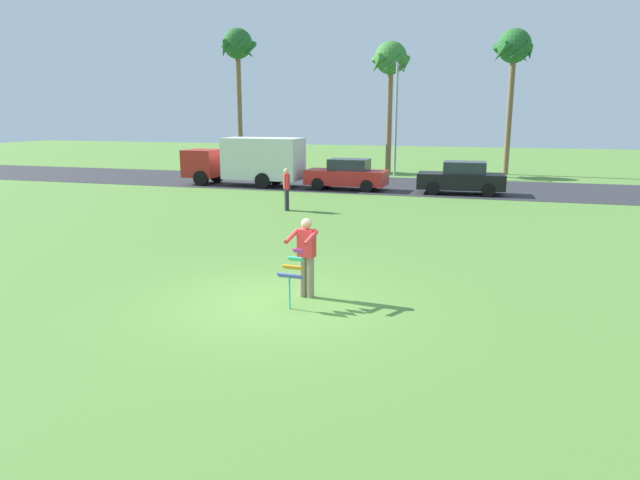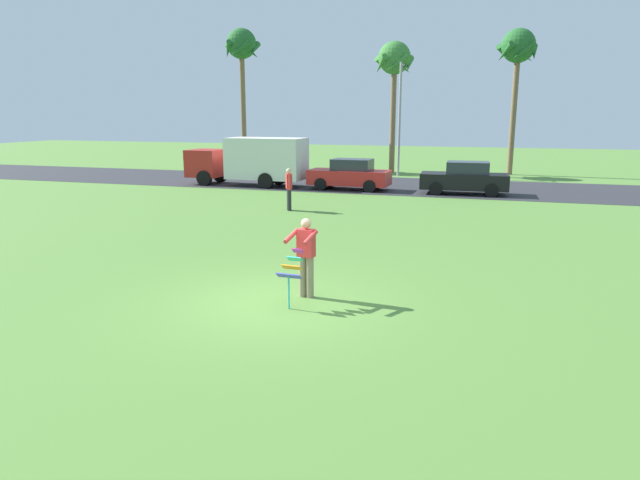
# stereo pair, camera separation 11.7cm
# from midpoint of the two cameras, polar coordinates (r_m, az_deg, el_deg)

# --- Properties ---
(ground_plane) EXTENTS (120.00, 120.00, 0.00)m
(ground_plane) POSITION_cam_midpoint_polar(r_m,az_deg,el_deg) (11.97, -4.63, -6.36)
(ground_plane) COLOR #568438
(road_strip) EXTENTS (120.00, 8.00, 0.01)m
(road_strip) POSITION_cam_midpoint_polar(r_m,az_deg,el_deg) (31.55, 9.04, 5.40)
(road_strip) COLOR #2D2D33
(road_strip) RESTS_ON ground
(person_kite_flyer) EXTENTS (0.60, 0.70, 1.73)m
(person_kite_flyer) POSITION_cam_midpoint_polar(r_m,az_deg,el_deg) (12.05, -1.68, -1.48)
(person_kite_flyer) COLOR gray
(person_kite_flyer) RESTS_ON ground
(kite_held) EXTENTS (0.52, 0.65, 1.17)m
(kite_held) POSITION_cam_midpoint_polar(r_m,az_deg,el_deg) (11.52, -3.09, -2.98)
(kite_held) COLOR #D83399
(kite_held) RESTS_ON ground
(parked_truck_red_cab) EXTENTS (6.75, 2.24, 2.62)m
(parked_truck_red_cab) POSITION_cam_midpoint_polar(r_m,az_deg,el_deg) (31.42, -7.24, 8.00)
(parked_truck_red_cab) COLOR #B2231E
(parked_truck_red_cab) RESTS_ON ground
(parked_car_red) EXTENTS (4.25, 1.94, 1.60)m
(parked_car_red) POSITION_cam_midpoint_polar(r_m,az_deg,el_deg) (29.69, 2.62, 6.59)
(parked_car_red) COLOR red
(parked_car_red) RESTS_ON ground
(parked_car_black) EXTENTS (4.26, 1.96, 1.60)m
(parked_car_black) POSITION_cam_midpoint_polar(r_m,az_deg,el_deg) (28.84, 14.00, 6.05)
(parked_car_black) COLOR black
(parked_car_black) RESTS_ON ground
(palm_tree_left_near) EXTENTS (2.58, 2.71, 9.76)m
(palm_tree_left_near) POSITION_cam_midpoint_polar(r_m,az_deg,el_deg) (42.29, -8.39, 18.40)
(palm_tree_left_near) COLOR brown
(palm_tree_left_near) RESTS_ON ground
(palm_tree_right_near) EXTENTS (2.58, 2.71, 8.47)m
(palm_tree_right_near) POSITION_cam_midpoint_polar(r_m,az_deg,el_deg) (38.52, 7.05, 17.25)
(palm_tree_right_near) COLOR brown
(palm_tree_right_near) RESTS_ON ground
(palm_tree_centre_far) EXTENTS (2.58, 2.71, 9.09)m
(palm_tree_centre_far) POSITION_cam_midpoint_polar(r_m,az_deg,el_deg) (39.21, 18.88, 17.45)
(palm_tree_centre_far) COLOR brown
(palm_tree_centre_far) RESTS_ON ground
(streetlight_pole) EXTENTS (0.24, 1.65, 7.00)m
(streetlight_pole) POSITION_cam_midpoint_polar(r_m,az_deg,el_deg) (36.81, 7.64, 12.69)
(streetlight_pole) COLOR #9E9EA3
(streetlight_pole) RESTS_ON ground
(person_walker_near) EXTENTS (0.37, 0.51, 1.73)m
(person_walker_near) POSITION_cam_midpoint_polar(r_m,az_deg,el_deg) (23.17, -3.53, 5.28)
(person_walker_near) COLOR #26262B
(person_walker_near) RESTS_ON ground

